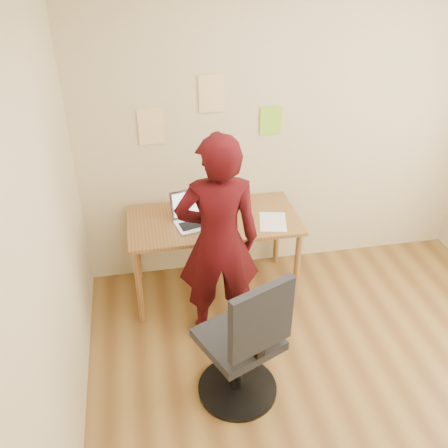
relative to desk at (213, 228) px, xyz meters
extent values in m
cube|color=brown|center=(0.68, -1.38, -0.67)|extent=(3.50, 3.50, 0.04)
cube|color=beige|center=(0.68, 0.39, 0.70)|extent=(3.50, 0.04, 2.70)
cube|color=beige|center=(-1.09, -1.38, 0.70)|extent=(0.04, 3.50, 2.70)
cube|color=#946233|center=(0.00, 0.00, 0.07)|extent=(1.40, 0.70, 0.03)
cylinder|color=#946233|center=(-0.65, -0.30, -0.30)|extent=(0.05, 0.05, 0.71)
cylinder|color=#946233|center=(0.65, -0.30, -0.30)|extent=(0.05, 0.05, 0.71)
cylinder|color=#946233|center=(-0.65, 0.30, -0.30)|extent=(0.05, 0.05, 0.71)
cylinder|color=#946233|center=(0.65, 0.30, -0.30)|extent=(0.05, 0.05, 0.71)
cube|color=silver|center=(-0.14, -0.07, 0.09)|extent=(0.38, 0.30, 0.02)
cube|color=black|center=(-0.14, -0.07, 0.10)|extent=(0.30, 0.19, 0.00)
cube|color=silver|center=(-0.18, 0.07, 0.21)|extent=(0.34, 0.14, 0.23)
cube|color=white|center=(-0.18, 0.07, 0.21)|extent=(0.30, 0.11, 0.19)
cube|color=white|center=(0.47, -0.14, 0.09)|extent=(0.27, 0.34, 0.00)
cube|color=black|center=(0.26, -0.21, 0.09)|extent=(0.10, 0.15, 0.01)
cube|color=#3F4C59|center=(0.26, -0.21, 0.10)|extent=(0.08, 0.12, 0.00)
cube|color=#F3CD91|center=(-0.43, 0.36, 0.78)|extent=(0.21, 0.00, 0.30)
cube|color=#F3CD91|center=(0.06, 0.36, 1.01)|extent=(0.21, 0.00, 0.30)
cube|color=#98DD31|center=(0.55, 0.36, 0.76)|extent=(0.18, 0.00, 0.24)
cube|color=black|center=(-0.02, -1.13, -0.16)|extent=(0.62, 0.62, 0.06)
cube|color=black|center=(0.07, -1.34, 0.18)|extent=(0.43, 0.23, 0.47)
cube|color=black|center=(0.06, -1.33, -0.06)|extent=(0.08, 0.06, 0.13)
cylinder|color=black|center=(-0.02, -1.13, -0.42)|extent=(0.06, 0.06, 0.47)
cylinder|color=black|center=(-0.02, -1.13, -0.64)|extent=(0.56, 0.56, 0.03)
imported|color=#36070A|center=(-0.05, -0.49, 0.19)|extent=(0.64, 0.44, 1.69)
camera|label=1|loc=(-0.55, -3.46, 2.21)|focal=40.00mm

